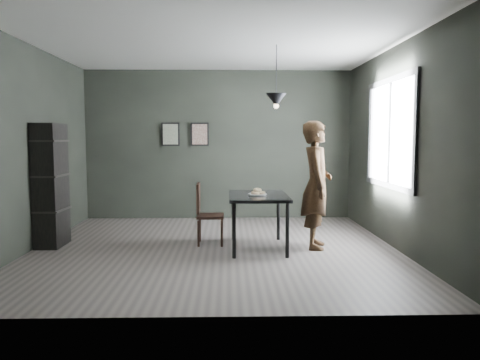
{
  "coord_description": "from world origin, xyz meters",
  "views": [
    {
      "loc": [
        0.19,
        -6.39,
        1.53
      ],
      "look_at": [
        0.35,
        0.05,
        0.95
      ],
      "focal_mm": 35.0,
      "sensor_mm": 36.0,
      "label": 1
    }
  ],
  "objects_px": {
    "woman": "(316,185)",
    "cafe_table": "(258,200)",
    "white_plate": "(257,195)",
    "pendant_lamp": "(276,100)",
    "shelf_unit": "(51,185)",
    "wood_chair": "(205,210)"
  },
  "relations": [
    {
      "from": "pendant_lamp",
      "to": "cafe_table",
      "type": "bearing_deg",
      "value": -158.2
    },
    {
      "from": "cafe_table",
      "to": "pendant_lamp",
      "type": "distance_m",
      "value": 1.41
    },
    {
      "from": "cafe_table",
      "to": "woman",
      "type": "bearing_deg",
      "value": 1.34
    },
    {
      "from": "woman",
      "to": "cafe_table",
      "type": "bearing_deg",
      "value": 100.14
    },
    {
      "from": "cafe_table",
      "to": "wood_chair",
      "type": "xyz_separation_m",
      "value": [
        -0.75,
        0.27,
        -0.17
      ]
    },
    {
      "from": "wood_chair",
      "to": "pendant_lamp",
      "type": "distance_m",
      "value": 1.85
    },
    {
      "from": "woman",
      "to": "pendant_lamp",
      "type": "xyz_separation_m",
      "value": [
        -0.56,
        0.08,
        1.17
      ]
    },
    {
      "from": "white_plate",
      "to": "pendant_lamp",
      "type": "xyz_separation_m",
      "value": [
        0.27,
        0.17,
        1.29
      ]
    },
    {
      "from": "white_plate",
      "to": "shelf_unit",
      "type": "distance_m",
      "value": 2.92
    },
    {
      "from": "woman",
      "to": "pendant_lamp",
      "type": "bearing_deg",
      "value": 90.56
    },
    {
      "from": "woman",
      "to": "white_plate",
      "type": "bearing_deg",
      "value": 105.11
    },
    {
      "from": "white_plate",
      "to": "pendant_lamp",
      "type": "height_order",
      "value": "pendant_lamp"
    },
    {
      "from": "cafe_table",
      "to": "woman",
      "type": "distance_m",
      "value": 0.84
    },
    {
      "from": "shelf_unit",
      "to": "pendant_lamp",
      "type": "bearing_deg",
      "value": -1.91
    },
    {
      "from": "shelf_unit",
      "to": "white_plate",
      "type": "bearing_deg",
      "value": -5.5
    },
    {
      "from": "wood_chair",
      "to": "shelf_unit",
      "type": "height_order",
      "value": "shelf_unit"
    },
    {
      "from": "cafe_table",
      "to": "white_plate",
      "type": "bearing_deg",
      "value": -101.97
    },
    {
      "from": "cafe_table",
      "to": "white_plate",
      "type": "height_order",
      "value": "white_plate"
    },
    {
      "from": "white_plate",
      "to": "shelf_unit",
      "type": "height_order",
      "value": "shelf_unit"
    },
    {
      "from": "woman",
      "to": "shelf_unit",
      "type": "bearing_deg",
      "value": 95.6
    },
    {
      "from": "wood_chair",
      "to": "cafe_table",
      "type": "bearing_deg",
      "value": -19.92
    },
    {
      "from": "white_plate",
      "to": "pendant_lamp",
      "type": "relative_size",
      "value": 0.27
    }
  ]
}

